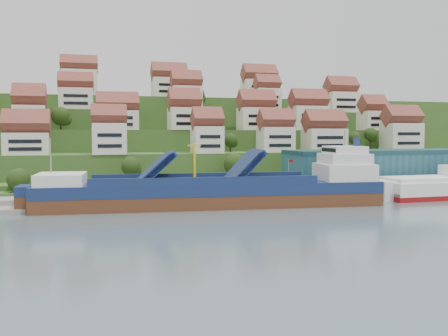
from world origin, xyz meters
name	(u,v)px	position (x,y,z in m)	size (l,w,h in m)	color
ground	(233,207)	(0.00, 0.00, 0.00)	(300.00, 300.00, 0.00)	slate
quay	(288,192)	(20.00, 15.00, 1.10)	(180.00, 14.00, 2.20)	gray
hillside	(164,148)	(0.00, 103.55, 10.66)	(260.00, 128.00, 31.00)	#2D4C1E
hillside_village	(178,112)	(-1.81, 59.74, 24.04)	(158.28, 62.38, 29.73)	silver
hillside_trees	(155,131)	(-11.60, 46.37, 17.58)	(138.30, 62.50, 31.70)	#284216
warehouse	(387,167)	(52.00, 17.00, 7.20)	(60.00, 15.00, 10.00)	#255665
flagpole	(289,172)	(18.11, 10.00, 6.88)	(1.28, 0.16, 8.00)	gray
cargo_ship	(221,192)	(-2.46, 1.25, 3.33)	(79.71, 19.78, 17.51)	#59301B
second_ship	(440,187)	(57.03, 0.73, 2.75)	(31.61, 12.18, 9.11)	maroon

